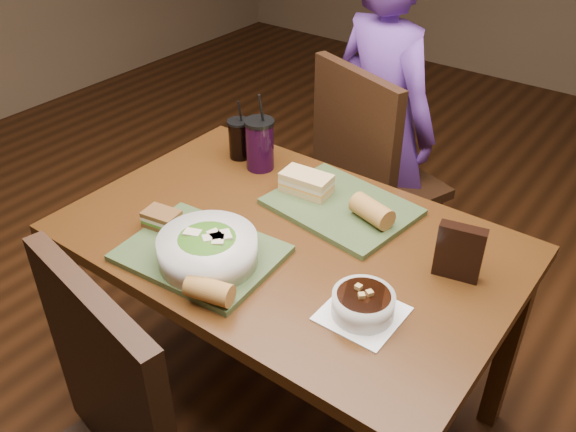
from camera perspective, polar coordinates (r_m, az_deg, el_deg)
The scene contains 15 objects.
ground at distance 2.30m, azimuth 0.00°, elevation -17.11°, with size 6.00×6.00×0.00m, color #381C0B.
dining_table at distance 1.83m, azimuth 0.00°, elevation -4.15°, with size 1.30×0.85×0.75m.
chair_far at distance 2.43m, azimuth 7.28°, elevation 3.83°, with size 0.58×0.59×1.04m.
diner at distance 2.55m, azimuth 8.85°, elevation 8.59°, with size 0.52×0.34×1.41m, color #5E338C.
tray_near at distance 1.71m, azimuth -8.14°, elevation -3.47°, with size 0.42×0.32×0.02m, color #394C27.
tray_far at distance 1.90m, azimuth 5.01°, elevation 0.87°, with size 0.42×0.32×0.02m, color #394C27.
salad_bowl at distance 1.64m, azimuth -7.52°, elevation -2.98°, with size 0.27×0.27×0.09m.
soup_bowl at distance 1.51m, azimuth 7.04°, elevation -8.16°, with size 0.19×0.19×0.08m.
sandwich_near at distance 1.81m, azimuth -11.72°, elevation -0.25°, with size 0.11×0.09×0.05m.
sandwich_far at distance 1.93m, azimuth 1.73°, elevation 3.12°, with size 0.17×0.10×0.06m.
baguette_near at distance 1.53m, azimuth -7.37°, elevation -6.92°, with size 0.06×0.06×0.12m, color #AD7533.
baguette_far at distance 1.81m, azimuth 7.85°, elevation 0.46°, with size 0.07×0.07×0.13m, color #AD7533.
cup_cola at distance 2.16m, azimuth -4.57°, elevation 7.22°, with size 0.08×0.08×0.22m.
cup_berry at distance 2.07m, azimuth -2.66°, elevation 6.73°, with size 0.10×0.10×0.28m.
chip_bag at distance 1.65m, azimuth 15.74°, elevation -3.28°, with size 0.12×0.04×0.16m, color black.
Camera 1 is at (0.86, -1.15, 1.80)m, focal length 38.00 mm.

